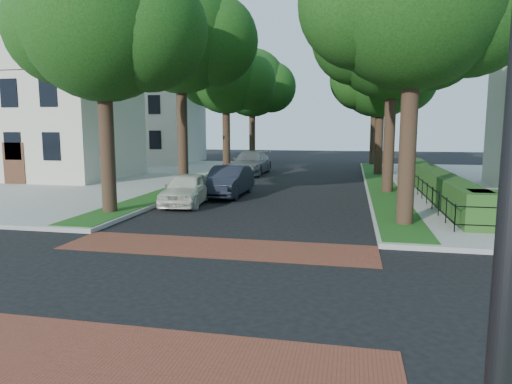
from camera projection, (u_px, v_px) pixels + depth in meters
ground at (175, 285)px, 9.91m from camera, size 120.00×120.00×0.00m
sidewalk_nw at (17, 175)px, 32.28m from camera, size 30.00×30.00×0.15m
crosswalk_far at (217, 248)px, 13.01m from camera, size 9.00×2.20×0.01m
crosswalk_near at (94, 357)px, 6.81m from camera, size 9.00×2.20×0.01m
grass_strip_ne at (380, 182)px, 27.30m from camera, size 1.60×29.80×0.02m
grass_strip_nw at (208, 178)px, 29.50m from camera, size 1.60×29.80×0.02m
tree_right_mid at (395, 34)px, 22.43m from camera, size 8.25×7.09×11.22m
tree_right_far at (383, 76)px, 31.28m from camera, size 7.25×6.23×9.74m
tree_right_back at (376, 83)px, 39.95m from camera, size 7.50×6.45×10.20m
tree_left_near at (107, 23)px, 17.00m from camera, size 7.50×6.45×10.20m
tree_left_mid at (184, 35)px, 24.61m from camera, size 8.00×6.88×11.48m
tree_left_far at (228, 77)px, 33.48m from camera, size 7.00×6.02×9.86m
tree_left_back at (254, 84)px, 42.18m from camera, size 7.75×6.66×10.44m
hedge_main_road at (433, 181)px, 22.77m from camera, size 1.00×18.00×1.20m
fence_main_road at (416, 184)px, 22.96m from camera, size 0.06×18.00×0.90m
house_left_near at (54, 102)px, 29.80m from camera, size 10.00×9.00×10.14m
house_left_far at (147, 110)px, 43.36m from camera, size 10.00×9.00×10.14m
parked_car_front at (187, 189)px, 20.17m from camera, size 2.00×4.29×1.42m
parked_car_middle at (228, 181)px, 22.70m from camera, size 1.69×4.63×1.52m
parked_car_rear at (251, 163)px, 33.54m from camera, size 2.37×5.78×1.68m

